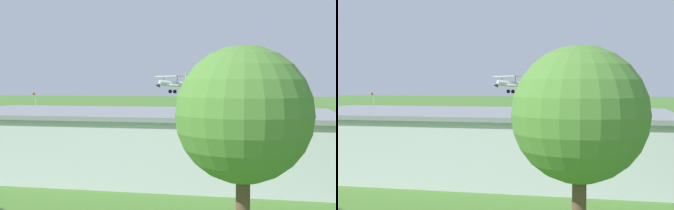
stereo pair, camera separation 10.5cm
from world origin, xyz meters
The scene contains 10 objects.
ground_plane centered at (0.00, 0.00, 0.00)m, with size 400.00×400.00×0.00m, color #47752D.
hangar centered at (-4.56, 39.32, 2.79)m, with size 34.48×16.93×5.56m.
biplane centered at (-2.32, 2.10, 8.05)m, with size 7.18×8.41×3.40m.
car_black centered at (12.26, 27.31, 0.80)m, with size 2.24×4.33×1.53m.
person_near_hangar_door centered at (-13.74, 22.59, 0.77)m, with size 0.50×0.50×1.55m.
person_beside_truck centered at (8.59, 25.94, 0.81)m, with size 0.54×0.54×1.62m.
person_by_parked_cars centered at (11.06, 22.53, 0.78)m, with size 0.38×0.38×1.57m.
person_walking_on_apron centered at (-22.21, 24.35, 0.88)m, with size 0.52×0.52×1.75m.
tree_near_perimeter_road centered at (-13.56, 60.08, 6.70)m, with size 5.79×5.79×9.64m.
windsock centered at (31.95, -17.71, 5.22)m, with size 1.43×1.34×5.93m.
Camera 1 is at (-13.39, 79.67, 8.05)m, focal length 49.77 mm.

